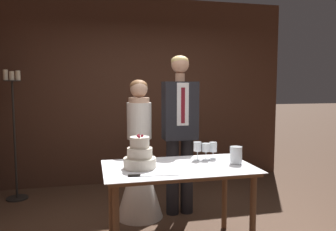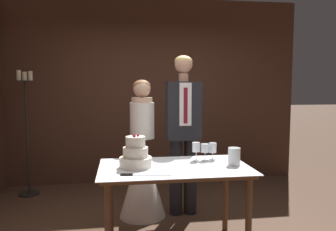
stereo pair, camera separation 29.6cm
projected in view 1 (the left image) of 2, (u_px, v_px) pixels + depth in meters
name	position (u px, v px, depth m)	size (l,w,h in m)	color
wall_back	(142.00, 91.00, 5.18)	(4.68, 0.12, 2.87)	#472B1E
cake_table	(178.00, 176.00, 3.03)	(1.38, 0.81, 0.79)	brown
tiered_cake	(140.00, 156.00, 2.94)	(0.29, 0.29, 0.30)	silver
cake_knife	(144.00, 175.00, 2.68)	(0.42, 0.08, 0.02)	silver
wine_glass_near	(213.00, 147.00, 3.31)	(0.08, 0.08, 0.17)	silver
wine_glass_middle	(197.00, 148.00, 3.25)	(0.08, 0.08, 0.18)	silver
wine_glass_far	(206.00, 148.00, 3.27)	(0.08, 0.08, 0.17)	silver
hurricane_candle	(236.00, 156.00, 3.10)	(0.11, 0.11, 0.16)	silver
bride	(140.00, 168.00, 3.79)	(0.54, 0.54, 1.60)	white
groom	(180.00, 127.00, 3.85)	(0.39, 0.25, 1.88)	black
candle_stand	(14.00, 134.00, 4.35)	(0.28, 0.28, 1.74)	black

